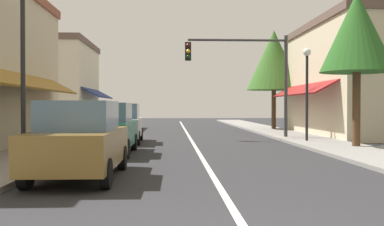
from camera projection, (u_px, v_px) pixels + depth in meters
name	position (u px, v px, depth m)	size (l,w,h in m)	color
ground_plane	(191.00, 139.00, 22.39)	(80.00, 80.00, 0.00)	#28282B
sidewalk_left	(80.00, 138.00, 22.12)	(2.60, 56.00, 0.12)	gray
sidewalk_right	(299.00, 138.00, 22.64)	(2.60, 56.00, 0.12)	gray
lane_center_stripe	(191.00, 139.00, 22.39)	(0.14, 52.00, 0.01)	silver
storefront_right_block	(351.00, 79.00, 24.76)	(5.81, 10.20, 6.37)	beige
storefront_far_left	(62.00, 86.00, 31.91)	(5.29, 8.20, 6.27)	beige
parked_car_nearest_left	(80.00, 140.00, 10.15)	(1.81, 4.12, 1.77)	brown
parked_car_second_left	(107.00, 129.00, 15.27)	(1.82, 4.12, 1.77)	#0F4C33
parked_car_third_left	(121.00, 123.00, 20.02)	(1.85, 4.13, 1.77)	#B7BABF
traffic_signal_mast_arm	(249.00, 68.00, 22.27)	(5.18, 0.50, 5.22)	#333333
street_lamp_left_near	(23.00, 39.00, 11.51)	(0.36, 0.36, 5.06)	black
street_lamp_right_mid	(307.00, 78.00, 19.83)	(0.36, 0.36, 4.25)	black
tree_right_near	(357.00, 33.00, 17.08)	(2.80, 2.80, 6.05)	#4C331E
tree_right_far	(274.00, 60.00, 30.44)	(3.72, 3.72, 6.86)	#4C331E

